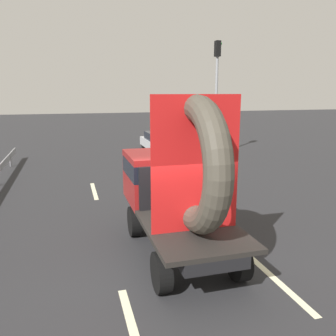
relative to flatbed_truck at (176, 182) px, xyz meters
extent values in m
plane|color=#28282B|center=(-0.06, -0.80, -1.76)|extent=(120.00, 120.00, 0.00)
cylinder|color=black|center=(-0.85, 1.15, -1.34)|extent=(0.28, 0.84, 0.84)
cylinder|color=black|center=(0.85, 1.15, -1.34)|extent=(0.28, 0.84, 0.84)
cylinder|color=black|center=(-0.85, -1.78, -1.34)|extent=(0.28, 0.84, 0.84)
cylinder|color=black|center=(0.85, -1.78, -1.34)|extent=(0.28, 0.84, 0.84)
cube|color=black|center=(0.00, -0.27, -0.93)|extent=(1.30, 4.73, 0.25)
cube|color=maroon|center=(0.00, 1.15, -0.13)|extent=(2.00, 1.88, 1.35)
cube|color=black|center=(0.00, 1.10, 0.17)|extent=(2.02, 1.79, 0.44)
cube|color=black|center=(0.00, -1.21, -0.75)|extent=(2.00, 2.85, 0.10)
cube|color=black|center=(0.00, 0.16, -0.15)|extent=(1.80, 0.08, 1.10)
torus|color=#474238|center=(0.00, -1.36, 0.72)|extent=(0.55, 2.84, 2.84)
cube|color=red|center=(0.00, -1.36, 0.72)|extent=(1.90, 0.03, 2.84)
cylinder|color=black|center=(2.47, 15.58, -1.45)|extent=(0.21, 0.63, 0.63)
cylinder|color=black|center=(4.00, 15.58, -1.45)|extent=(0.21, 0.63, 0.63)
cylinder|color=black|center=(2.47, 12.95, -1.45)|extent=(0.21, 0.63, 0.63)
cylinder|color=black|center=(4.00, 12.95, -1.45)|extent=(0.21, 0.63, 0.63)
cube|color=silver|center=(3.24, 14.26, -1.18)|extent=(1.76, 4.10, 0.54)
cube|color=black|center=(3.24, 14.17, -0.67)|extent=(1.58, 2.30, 0.49)
cylinder|color=gray|center=(6.34, 12.24, 1.24)|extent=(0.16, 0.16, 6.00)
cube|color=black|center=(6.34, 12.24, 4.68)|extent=(0.30, 0.36, 0.90)
sphere|color=#19D833|center=(6.51, 12.24, 4.96)|extent=(0.20, 0.20, 0.20)
cylinder|color=slate|center=(-5.58, 12.09, -1.49)|extent=(0.10, 0.10, 0.55)
cube|color=beige|center=(-1.62, -2.70, -1.76)|extent=(0.16, 2.32, 0.01)
cube|color=beige|center=(-1.62, 6.02, -1.76)|extent=(0.16, 2.49, 0.01)
cube|color=beige|center=(1.62, -1.99, -1.76)|extent=(0.16, 2.81, 0.01)
cube|color=beige|center=(1.62, 5.52, -1.76)|extent=(0.16, 2.26, 0.01)
camera|label=1|loc=(-2.47, -7.95, 2.18)|focal=37.41mm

